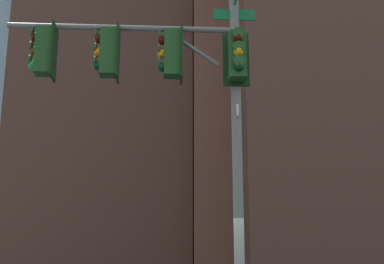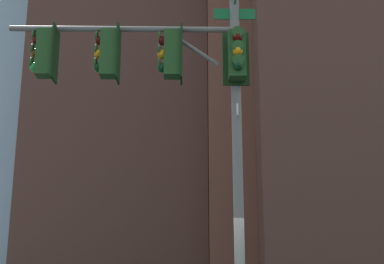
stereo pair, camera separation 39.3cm
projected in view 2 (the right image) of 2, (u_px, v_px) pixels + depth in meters
The scene contains 5 objects.
signal_pole_assembly at pixel (167, 80), 11.16m from camera, with size 5.14×1.14×7.35m.
building_brick_nearside at pixel (303, 9), 56.84m from camera, with size 18.90×21.58×56.33m, color brown.
building_brick_midblock at pixel (353, 6), 44.71m from camera, with size 16.56×15.99×45.46m, color #4C3328.
building_glass_tower at pixel (147, 20), 73.26m from camera, with size 28.00×30.00×68.88m, color #8CB2C6.
building_brick_farside at pixel (130, 56), 58.76m from camera, with size 17.30×14.89×48.42m, color #4C3328.
Camera 2 is at (-0.02, -10.41, 1.45)m, focal length 51.31 mm.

